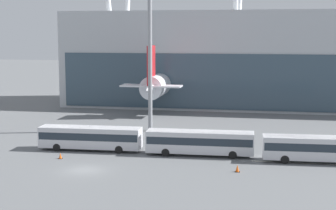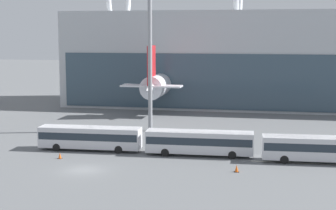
# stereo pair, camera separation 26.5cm
# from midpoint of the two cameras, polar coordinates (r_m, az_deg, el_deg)

# --- Properties ---
(ground_plane) EXTENTS (440.00, 440.00, 0.00)m
(ground_plane) POSITION_cam_midpoint_polar(r_m,az_deg,el_deg) (58.80, -9.35, -7.13)
(ground_plane) COLOR slate
(airliner_at_gate_far) EXTENTS (31.56, 33.78, 12.95)m
(airliner_at_gate_far) POSITION_cam_midpoint_polar(r_m,az_deg,el_deg) (106.04, -0.36, 2.53)
(airliner_at_gate_far) COLOR silver
(airliner_at_gate_far) RESTS_ON ground_plane
(shuttle_bus_0) EXTENTS (13.46, 3.22, 3.07)m
(shuttle_bus_0) POSITION_cam_midpoint_polar(r_m,az_deg,el_deg) (68.02, -8.71, -3.47)
(shuttle_bus_0) COLOR silver
(shuttle_bus_0) RESTS_ON ground_plane
(shuttle_bus_1) EXTENTS (13.45, 3.17, 3.07)m
(shuttle_bus_1) POSITION_cam_midpoint_polar(r_m,az_deg,el_deg) (64.55, 3.44, -4.02)
(shuttle_bus_1) COLOR silver
(shuttle_bus_1) RESTS_ON ground_plane
(shuttle_bus_2) EXTENTS (13.48, 3.37, 3.07)m
(shuttle_bus_2) POSITION_cam_midpoint_polar(r_m,az_deg,el_deg) (63.56, 16.38, -4.52)
(shuttle_bus_2) COLOR silver
(shuttle_bus_2) RESTS_ON ground_plane
(floodlight_mast) EXTENTS (2.05, 2.05, 29.77)m
(floodlight_mast) POSITION_cam_midpoint_polar(r_m,az_deg,el_deg) (79.26, -2.13, 9.17)
(floodlight_mast) COLOR gray
(floodlight_mast) RESTS_ON ground_plane
(lane_stripe_1) EXTENTS (10.04, 0.36, 0.01)m
(lane_stripe_1) POSITION_cam_midpoint_polar(r_m,az_deg,el_deg) (62.99, 13.71, -6.23)
(lane_stripe_1) COLOR silver
(lane_stripe_1) RESTS_ON ground_plane
(traffic_cone_0) EXTENTS (0.52, 0.52, 0.72)m
(traffic_cone_0) POSITION_cam_midpoint_polar(r_m,az_deg,el_deg) (64.47, -11.96, -5.53)
(traffic_cone_0) COLOR black
(traffic_cone_0) RESTS_ON ground_plane
(traffic_cone_1) EXTENTS (0.56, 0.56, 0.82)m
(traffic_cone_1) POSITION_cam_midpoint_polar(r_m,az_deg,el_deg) (57.70, 7.56, -6.97)
(traffic_cone_1) COLOR black
(traffic_cone_1) RESTS_ON ground_plane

